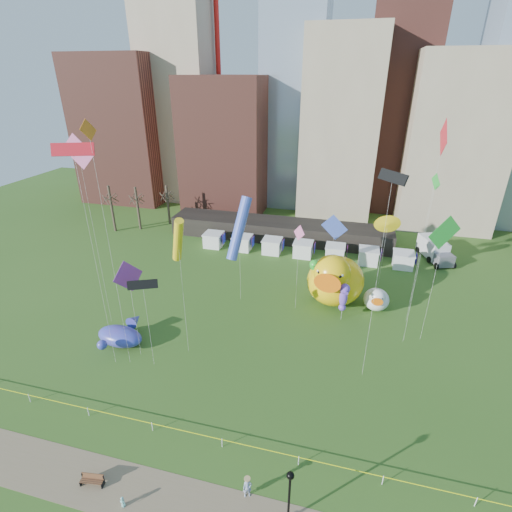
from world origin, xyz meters
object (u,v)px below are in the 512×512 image
(woman, at_px, (247,487))
(toddler, at_px, (123,502))
(lamppost, at_px, (289,491))
(seahorse_green, at_px, (314,271))
(whale_inflatable, at_px, (121,335))
(big_duck, at_px, (335,279))
(box_truck, at_px, (434,249))
(park_bench, at_px, (92,479))
(seahorse_purple, at_px, (344,295))
(small_duck, at_px, (376,299))

(woman, relative_size, toddler, 1.95)
(lamppost, height_order, toddler, lamppost)
(seahorse_green, bearing_deg, whale_inflatable, -135.18)
(big_duck, xyz_separation_m, seahorse_green, (-2.64, 0.56, 0.45))
(whale_inflatable, bearing_deg, toddler, -52.44)
(box_truck, bearing_deg, lamppost, -128.58)
(whale_inflatable, relative_size, box_truck, 0.89)
(big_duck, xyz_separation_m, park_bench, (-14.60, -28.54, -2.93))
(seahorse_purple, height_order, whale_inflatable, seahorse_purple)
(seahorse_green, xyz_separation_m, seahorse_purple, (3.90, -4.21, -0.45))
(seahorse_green, relative_size, lamppost, 1.14)
(whale_inflatable, bearing_deg, big_duck, 38.38)
(woman, bearing_deg, whale_inflatable, 116.20)
(park_bench, xyz_separation_m, box_truck, (28.83, 45.45, 1.09))
(whale_inflatable, bearing_deg, park_bench, -59.77)
(big_duck, height_order, woman, big_duck)
(seahorse_green, relative_size, box_truck, 0.71)
(park_bench, bearing_deg, box_truck, 49.35)
(seahorse_purple, bearing_deg, big_duck, 94.18)
(toddler, bearing_deg, seahorse_green, 87.87)
(park_bench, distance_m, box_truck, 53.83)
(small_duck, distance_m, lamppost, 27.82)
(small_duck, xyz_separation_m, park_bench, (-19.80, -28.25, -1.03))
(small_duck, relative_size, woman, 2.49)
(seahorse_purple, height_order, lamppost, seahorse_purple)
(lamppost, xyz_separation_m, woman, (-2.99, 0.84, -2.03))
(lamppost, bearing_deg, seahorse_green, 93.87)
(small_duck, bearing_deg, seahorse_purple, -137.80)
(big_duck, relative_size, small_duck, 2.38)
(toddler, bearing_deg, seahorse_purple, 77.98)
(park_bench, height_order, box_truck, box_truck)
(park_bench, height_order, toddler, toddler)
(park_bench, relative_size, woman, 1.00)
(woman, xyz_separation_m, toddler, (-7.90, -2.80, -0.42))
(big_duck, xyz_separation_m, seahorse_purple, (1.26, -3.64, -0.00))
(seahorse_green, xyz_separation_m, lamppost, (1.89, -27.99, -0.94))
(big_duck, height_order, park_bench, big_duck)
(lamppost, distance_m, box_truck, 46.82)
(lamppost, bearing_deg, woman, 164.28)
(seahorse_green, bearing_deg, box_truck, 51.13)
(woman, distance_m, toddler, 8.40)
(park_bench, xyz_separation_m, toddler, (2.96, -0.85, -0.01))
(box_truck, bearing_deg, toddler, -139.11)
(box_truck, bearing_deg, woman, -132.36)
(park_bench, relative_size, lamppost, 0.36)
(big_duck, bearing_deg, small_duck, 5.59)
(seahorse_purple, xyz_separation_m, lamppost, (-2.01, -23.79, -0.49))
(whale_inflatable, height_order, woman, whale_inflatable)
(big_duck, xyz_separation_m, small_duck, (5.20, -0.29, -1.90))
(big_duck, xyz_separation_m, box_truck, (14.23, 16.90, -1.84))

